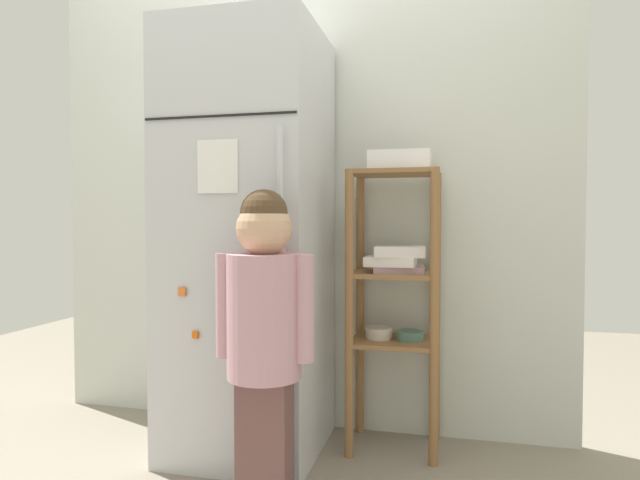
# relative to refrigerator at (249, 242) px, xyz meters

# --- Properties ---
(ground_plane) EXTENTS (6.00, 6.00, 0.00)m
(ground_plane) POSITION_rel_refrigerator_xyz_m (0.13, -0.02, -0.87)
(ground_plane) COLOR gray
(kitchen_wall_back) EXTENTS (2.47, 0.03, 2.25)m
(kitchen_wall_back) POSITION_rel_refrigerator_xyz_m (0.13, 0.33, 0.25)
(kitchen_wall_back) COLOR silver
(kitchen_wall_back) RESTS_ON ground
(refrigerator) EXTENTS (0.60, 0.63, 1.75)m
(refrigerator) POSITION_rel_refrigerator_xyz_m (0.00, 0.00, 0.00)
(refrigerator) COLOR silver
(refrigerator) RESTS_ON ground
(child_standing) EXTENTS (0.34, 0.25, 1.07)m
(child_standing) POSITION_rel_refrigerator_xyz_m (0.22, -0.43, -0.23)
(child_standing) COLOR brown
(child_standing) RESTS_ON ground
(pantry_shelf_unit) EXTENTS (0.37, 0.30, 1.17)m
(pantry_shelf_unit) POSITION_rel_refrigerator_xyz_m (0.60, 0.14, -0.18)
(pantry_shelf_unit) COLOR olive
(pantry_shelf_unit) RESTS_ON ground
(fruit_bin) EXTENTS (0.25, 0.19, 0.08)m
(fruit_bin) POSITION_rel_refrigerator_xyz_m (0.63, 0.14, 0.34)
(fruit_bin) COLOR white
(fruit_bin) RESTS_ON pantry_shelf_unit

